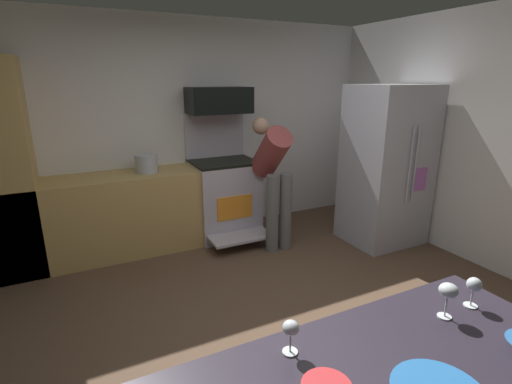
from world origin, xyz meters
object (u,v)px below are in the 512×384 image
object	(u,v)px
stock_pot	(146,163)
oven_range	(224,195)
person_cook	(273,172)
refrigerator	(386,166)
wine_glass_far	(474,286)
microwave	(219,100)
wine_glass_mid	(291,330)
wine_glass_extra	(448,292)

from	to	relation	value
stock_pot	oven_range	bearing A→B (deg)	-0.84
oven_range	person_cook	distance (m)	0.77
refrigerator	person_cook	bearing A→B (deg)	160.62
person_cook	wine_glass_far	world-z (taller)	person_cook
microwave	wine_glass_far	xyz separation A→B (m)	(-0.09, -3.39, -0.65)
wine_glass_mid	wine_glass_extra	xyz separation A→B (m)	(0.72, -0.11, 0.02)
wine_glass_mid	wine_glass_extra	world-z (taller)	wine_glass_extra
refrigerator	wine_glass_extra	xyz separation A→B (m)	(-1.91, -2.29, 0.10)
microwave	wine_glass_extra	distance (m)	3.46
wine_glass_extra	refrigerator	bearing A→B (deg)	50.17
microwave	stock_pot	world-z (taller)	microwave
person_cook	stock_pot	distance (m)	1.41
microwave	person_cook	distance (m)	1.08
oven_range	person_cook	size ratio (longest dim) A/B	1.02
microwave	refrigerator	world-z (taller)	refrigerator
wine_glass_far	wine_glass_extra	distance (m)	0.18
person_cook	wine_glass_far	xyz separation A→B (m)	(-0.47, -2.73, 0.12)
person_cook	wine_glass_mid	world-z (taller)	person_cook
wine_glass_extra	oven_range	bearing A→B (deg)	85.40
person_cook	stock_pot	size ratio (longest dim) A/B	5.98
oven_range	stock_pot	distance (m)	1.03
oven_range	wine_glass_extra	bearing A→B (deg)	-94.60
microwave	wine_glass_extra	bearing A→B (deg)	-94.48
wine_glass_mid	stock_pot	distance (m)	3.20
oven_range	wine_glass_mid	distance (m)	3.38
refrigerator	person_cook	xyz separation A→B (m)	(-1.27, 0.45, -0.04)
wine_glass_far	stock_pot	world-z (taller)	stock_pot
oven_range	wine_glass_mid	xyz separation A→B (m)	(-0.99, -3.19, 0.49)
refrigerator	person_cook	world-z (taller)	refrigerator
refrigerator	stock_pot	size ratio (longest dim) A/B	7.49
oven_range	person_cook	world-z (taller)	oven_range
wine_glass_far	wine_glass_extra	bearing A→B (deg)	-178.70
microwave	stock_pot	distance (m)	1.12
oven_range	wine_glass_mid	world-z (taller)	oven_range
microwave	wine_glass_mid	distance (m)	3.49
wine_glass_mid	microwave	bearing A→B (deg)	73.25
wine_glass_extra	stock_pot	xyz separation A→B (m)	(-0.64, 3.31, -0.03)
microwave	wine_glass_far	size ratio (longest dim) A/B	5.12
refrigerator	stock_pot	distance (m)	2.75
wine_glass_mid	stock_pot	size ratio (longest dim) A/B	0.56
refrigerator	oven_range	bearing A→B (deg)	148.61
oven_range	wine_glass_far	world-z (taller)	oven_range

